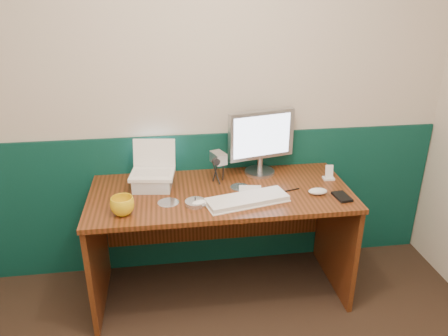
{
  "coord_description": "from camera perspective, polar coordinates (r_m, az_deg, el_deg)",
  "views": [
    {
      "loc": [
        -0.14,
        -1.0,
        1.94
      ],
      "look_at": [
        0.17,
        1.23,
        0.97
      ],
      "focal_mm": 35.0,
      "sensor_mm": 36.0,
      "label": 1
    }
  ],
  "objects": [
    {
      "name": "wainscot",
      "position": [
        3.1,
        -4.42,
        -4.45
      ],
      "size": [
        3.48,
        0.02,
        1.0
      ],
      "primitive_type": "cube",
      "color": "#07352B",
      "rests_on": "ground"
    },
    {
      "name": "pda",
      "position": [
        2.69,
        15.16,
        -3.64
      ],
      "size": [
        0.09,
        0.14,
        0.02
      ],
      "primitive_type": "cube",
      "rotation": [
        0.0,
        0.0,
        0.12
      ],
      "color": "black",
      "rests_on": "desk"
    },
    {
      "name": "keyboard",
      "position": [
        2.55,
        3.05,
        -4.21
      ],
      "size": [
        0.5,
        0.26,
        0.03
      ],
      "primitive_type": "cube",
      "rotation": [
        0.0,
        0.0,
        0.23
      ],
      "color": "white",
      "rests_on": "desk"
    },
    {
      "name": "mouse_left",
      "position": [
        2.51,
        -3.25,
        -4.62
      ],
      "size": [
        0.12,
        0.09,
        0.03
      ],
      "primitive_type": "ellipsoid",
      "rotation": [
        0.0,
        0.0,
        0.37
      ],
      "color": "white",
      "rests_on": "desk"
    },
    {
      "name": "desk",
      "position": [
        2.87,
        -0.42,
        -9.78
      ],
      "size": [
        1.6,
        0.7,
        0.75
      ],
      "primitive_type": "cube",
      "color": "#3B1F0A",
      "rests_on": "ground"
    },
    {
      "name": "papers",
      "position": [
        2.71,
        3.44,
        -2.71
      ],
      "size": [
        0.15,
        0.11,
        0.0
      ],
      "primitive_type": "cube",
      "rotation": [
        0.0,
        0.0,
        -0.16
      ],
      "color": "silver",
      "rests_on": "desk"
    },
    {
      "name": "cd_loose_b",
      "position": [
        2.73,
        2.08,
        -2.49
      ],
      "size": [
        0.12,
        0.12,
        0.0
      ],
      "primitive_type": "cylinder",
      "color": "silver",
      "rests_on": "desk"
    },
    {
      "name": "pen",
      "position": [
        2.71,
        8.56,
        -2.9
      ],
      "size": [
        0.13,
        0.04,
        0.01
      ],
      "primitive_type": "cylinder",
      "rotation": [
        0.0,
        1.57,
        0.26
      ],
      "color": "black",
      "rests_on": "desk"
    },
    {
      "name": "camcorder",
      "position": [
        2.77,
        -0.73,
        -0.1
      ],
      "size": [
        0.12,
        0.14,
        0.18
      ],
      "primitive_type": null,
      "rotation": [
        0.0,
        0.0,
        0.36
      ],
      "color": "#B7B8BC",
      "rests_on": "desk"
    },
    {
      "name": "mug",
      "position": [
        2.47,
        -13.12,
        -4.84
      ],
      "size": [
        0.15,
        0.15,
        0.1
      ],
      "primitive_type": "imported",
      "rotation": [
        0.0,
        0.0,
        -0.12
      ],
      "color": "yellow",
      "rests_on": "desk"
    },
    {
      "name": "cd_spindle",
      "position": [
        2.52,
        -3.77,
        -4.57
      ],
      "size": [
        0.12,
        0.12,
        0.03
      ],
      "primitive_type": "cylinder",
      "color": "silver",
      "rests_on": "desk"
    },
    {
      "name": "mouse_right",
      "position": [
        2.7,
        12.16,
        -2.99
      ],
      "size": [
        0.12,
        0.07,
        0.04
      ],
      "primitive_type": "ellipsoid",
      "rotation": [
        0.0,
        0.0,
        -0.05
      ],
      "color": "silver",
      "rests_on": "desk"
    },
    {
      "name": "monitor",
      "position": [
        2.86,
        4.81,
        3.42
      ],
      "size": [
        0.46,
        0.23,
        0.44
      ],
      "primitive_type": null,
      "rotation": [
        0.0,
        0.0,
        0.23
      ],
      "color": "#A4A4A8",
      "rests_on": "desk"
    },
    {
      "name": "music_player",
      "position": [
        2.9,
        13.58,
        -0.43
      ],
      "size": [
        0.05,
        0.03,
        0.09
      ],
      "primitive_type": "cube",
      "rotation": [
        -0.17,
        0.0,
        -0.06
      ],
      "color": "white",
      "rests_on": "dock"
    },
    {
      "name": "cd_loose_a",
      "position": [
        2.57,
        -7.29,
        -4.49
      ],
      "size": [
        0.12,
        0.12,
        0.0
      ],
      "primitive_type": "cylinder",
      "color": "silver",
      "rests_on": "desk"
    },
    {
      "name": "dock",
      "position": [
        2.92,
        13.49,
        -1.32
      ],
      "size": [
        0.07,
        0.06,
        0.01
      ],
      "primitive_type": "cube",
      "rotation": [
        0.0,
        0.0,
        -0.06
      ],
      "color": "silver",
      "rests_on": "desk"
    },
    {
      "name": "laptop_riser",
      "position": [
        2.74,
        -9.27,
        -1.81
      ],
      "size": [
        0.25,
        0.22,
        0.08
      ],
      "primitive_type": "cube",
      "rotation": [
        0.0,
        0.0,
        -0.14
      ],
      "color": "silver",
      "rests_on": "desk"
    },
    {
      "name": "back_wall",
      "position": [
        2.84,
        -4.9,
        9.16
      ],
      "size": [
        3.5,
        0.04,
        2.5
      ],
      "primitive_type": "cube",
      "color": "beige",
      "rests_on": "ground"
    },
    {
      "name": "laptop",
      "position": [
        2.68,
        -9.48,
        1.08
      ],
      "size": [
        0.29,
        0.24,
        0.22
      ],
      "primitive_type": null,
      "rotation": [
        0.0,
        0.0,
        -0.14
      ],
      "color": "white",
      "rests_on": "laptop_riser"
    }
  ]
}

